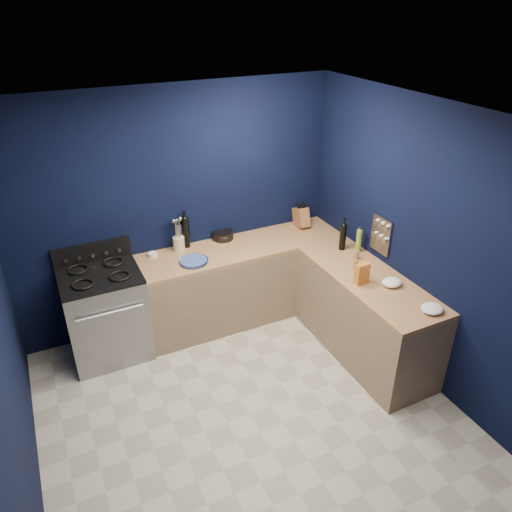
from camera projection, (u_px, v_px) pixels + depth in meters
floor at (250, 415)px, 4.38m from camera, size 3.50×3.50×0.02m
ceiling at (247, 122)px, 3.12m from camera, size 3.50×3.50×0.02m
wall_back at (178, 211)px, 5.14m from camera, size 3.50×0.02×2.60m
wall_right at (424, 247)px, 4.42m from camera, size 0.02×3.50×2.60m
wall_front at (402, 472)px, 2.36m from camera, size 3.50×0.02×2.60m
cab_back at (243, 282)px, 5.53m from camera, size 2.30×0.63×0.86m
top_back at (243, 247)px, 5.31m from camera, size 2.30×0.63×0.04m
cab_right at (365, 317)px, 4.94m from camera, size 0.63×1.67×0.86m
top_right at (370, 280)px, 4.72m from camera, size 0.63×1.67×0.04m
gas_range at (106, 316)px, 4.92m from camera, size 0.76×0.66×0.92m
oven_door at (113, 334)px, 4.67m from camera, size 0.59×0.02×0.42m
cooktop at (99, 275)px, 4.69m from camera, size 0.76×0.66×0.03m
backguard at (92, 252)px, 4.87m from camera, size 0.76×0.06×0.20m
spice_panel at (381, 235)px, 4.90m from camera, size 0.02×0.28×0.38m
wall_outlet at (180, 231)px, 5.22m from camera, size 0.09×0.02×0.13m
plate_stack at (194, 261)px, 4.96m from camera, size 0.36×0.36×0.03m
ramekin at (153, 254)px, 5.09m from camera, size 0.12×0.12×0.04m
utensil_crock at (179, 244)px, 5.18m from camera, size 0.13×0.13×0.15m
wine_bottle_back at (186, 232)px, 5.21m from camera, size 0.11×0.11×0.34m
lemon_basket at (223, 235)px, 5.43m from camera, size 0.31×0.31×0.09m
knife_block at (301, 217)px, 5.69m from camera, size 0.13×0.27×0.28m
wine_bottle_right at (343, 237)px, 5.17m from camera, size 0.08×0.08×0.28m
oil_bottle at (359, 241)px, 5.13m from camera, size 0.07×0.07×0.25m
spice_jar_near at (356, 265)px, 4.85m from camera, size 0.04×0.04×0.09m
spice_jar_far at (357, 255)px, 5.02m from camera, size 0.06×0.06×0.09m
crouton_bag at (362, 274)px, 4.58m from camera, size 0.15×0.08×0.21m
towel_front at (392, 282)px, 4.58m from camera, size 0.20×0.18×0.07m
towel_end at (432, 309)px, 4.21m from camera, size 0.21×0.19×0.06m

